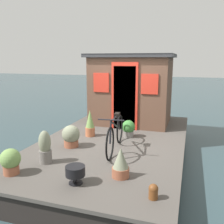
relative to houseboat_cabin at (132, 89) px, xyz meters
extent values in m
plane|color=#2D4247|center=(-1.73, 0.00, -1.54)|extent=(60.00, 60.00, 0.00)
cube|color=#4C4742|center=(-1.73, 0.00, -1.05)|extent=(5.68, 3.25, 0.06)
cube|color=black|center=(-1.73, 0.00, -1.31)|extent=(5.57, 3.18, 0.46)
cube|color=brown|center=(0.01, 0.00, -0.06)|extent=(1.65, 2.19, 1.92)
cube|color=#28282B|center=(0.01, 0.00, 0.95)|extent=(1.85, 2.39, 0.10)
cube|color=#144733|center=(-0.84, 0.00, -0.17)|extent=(0.04, 0.60, 1.70)
cube|color=red|center=(-0.84, 0.00, -0.12)|extent=(0.03, 0.72, 1.80)
cube|color=red|center=(-0.84, -0.66, 0.23)|extent=(0.03, 0.44, 0.52)
cube|color=red|center=(-0.84, 0.66, 0.23)|extent=(0.03, 0.44, 0.52)
torus|color=black|center=(-2.97, -0.29, -0.70)|extent=(0.64, 0.10, 0.64)
torus|color=black|center=(-1.95, -0.19, -0.70)|extent=(0.64, 0.10, 0.64)
cylinder|color=black|center=(-2.42, -0.24, -0.49)|extent=(0.95, 0.13, 0.44)
cylinder|color=black|center=(-2.58, -0.25, -0.30)|extent=(0.61, 0.09, 0.06)
cylinder|color=black|center=(-2.12, -0.21, -0.51)|extent=(0.36, 0.07, 0.40)
cylinder|color=black|center=(-2.93, -0.29, -0.49)|extent=(0.12, 0.05, 0.42)
cube|color=black|center=(-2.28, -0.22, -0.29)|extent=(0.21, 0.12, 0.06)
cylinder|color=black|center=(-2.89, -0.29, -0.26)|extent=(0.07, 0.50, 0.02)
cylinder|color=#B2603D|center=(-1.70, 0.64, -0.91)|extent=(0.23, 0.23, 0.22)
cone|color=#70934C|center=(-1.70, 0.64, -0.58)|extent=(0.21, 0.21, 0.44)
cylinder|color=#935138|center=(-3.57, -0.67, -0.94)|extent=(0.29, 0.29, 0.16)
cone|color=gray|center=(-3.57, -0.67, -0.69)|extent=(0.26, 0.26, 0.34)
cylinder|color=slate|center=(-1.48, -0.28, -0.95)|extent=(0.25, 0.25, 0.15)
sphere|color=#387533|center=(-1.48, -0.28, -0.76)|extent=(0.32, 0.32, 0.32)
cylinder|color=slate|center=(-3.45, 0.80, -0.90)|extent=(0.23, 0.23, 0.24)
ellipsoid|color=gray|center=(-3.45, 0.80, -0.63)|extent=(0.22, 0.22, 0.44)
cylinder|color=#935138|center=(-4.02, 1.09, -0.94)|extent=(0.26, 0.26, 0.15)
sphere|color=#70934C|center=(-4.02, 1.09, -0.75)|extent=(0.34, 0.34, 0.34)
cylinder|color=#935138|center=(-2.53, 0.74, -0.95)|extent=(0.31, 0.31, 0.15)
sphere|color=gray|center=(-2.53, 0.74, -0.74)|extent=(0.39, 0.39, 0.39)
cylinder|color=black|center=(-3.99, -0.07, -0.81)|extent=(0.30, 0.30, 0.15)
cylinder|color=black|center=(-3.99, -0.07, -0.95)|extent=(0.04, 0.04, 0.13)
cylinder|color=black|center=(-3.99, -0.07, -1.01)|extent=(0.21, 0.21, 0.02)
cylinder|color=brown|center=(-4.05, -1.27, -0.94)|extent=(0.13, 0.13, 0.15)
sphere|color=brown|center=(-4.05, -1.27, -0.87)|extent=(0.13, 0.13, 0.13)
camera|label=1|loc=(-7.14, -1.67, 0.85)|focal=39.63mm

